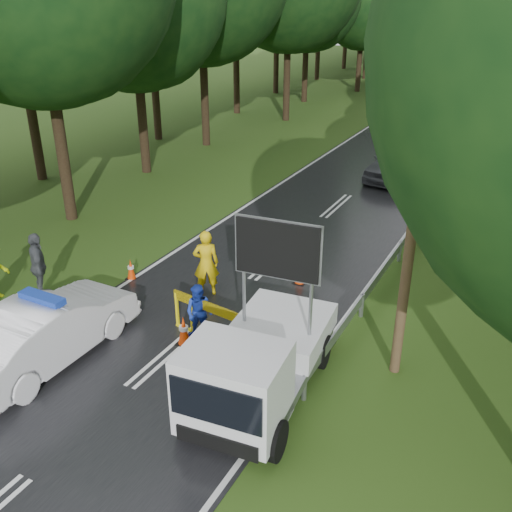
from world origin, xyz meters
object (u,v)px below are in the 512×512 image
Objects in this scene: queue_car_second at (455,132)px; queue_car_fourth at (471,96)px; queue_car_third at (448,111)px; police_sedan at (48,330)px; civilian at (199,313)px; work_truck at (256,363)px; officer at (206,263)px; barrier at (215,314)px; queue_car_first at (397,162)px.

queue_car_second is 12.05m from queue_car_fourth.
queue_car_third is (-1.55, 6.00, 0.02)m from queue_car_second.
police_sedan reaches higher than civilian.
work_truck is 37.80m from queue_car_fourth.
police_sedan is 32.80m from queue_car_third.
queue_car_third is (-2.00, 31.77, -0.38)m from work_truck.
officer is at bearing -94.06° from queue_car_second.
queue_car_fourth is (2.08, 34.11, -0.21)m from officer.
work_truck is at bearing -94.98° from queue_car_fourth.
work_truck is 3.20× the size of civilian.
work_truck is 1.05× the size of queue_car_third.
work_truck is at bearing -84.63° from queue_car_third.
work_truck is 2.56m from barrier.
civilian is (-2.45, 1.55, -0.26)m from work_truck.
work_truck reaches higher than officer.
queue_car_third is (-0.35, 14.20, -0.15)m from queue_car_first.
queue_car_third is (0.45, 30.22, -0.12)m from civilian.
queue_car_fourth reaches higher than queue_car_second.
barrier is 0.62× the size of queue_car_second.
officer is (1.66, 4.54, 0.21)m from police_sedan.
civilian is 16.04m from queue_car_first.
barrier is at bearing -86.09° from queue_car_first.
officer reaches higher than queue_car_first.
queue_car_second is (1.21, 8.20, -0.17)m from queue_car_first.
barrier is 0.45m from civilian.
work_truck is (5.23, 0.87, 0.23)m from police_sedan.
police_sedan is 5.31m from work_truck.
queue_car_fourth is at bearing -126.97° from officer.
police_sedan reaches higher than barrier.
barrier is 36.19m from queue_car_fourth.
queue_car_fourth reaches higher than queue_car_third.
queue_car_second is (-0.45, 25.77, -0.40)m from work_truck.
queue_car_first is 1.08× the size of queue_car_second.
police_sedan is at bearing -134.93° from barrier.
queue_car_third reaches higher than queue_car_second.
queue_car_second is at bearing 75.20° from civilian.
officer is 22.33m from queue_car_second.
queue_car_fourth is at bearing 97.03° from barrier.
police_sedan is 18.79m from queue_car_first.
queue_car_second is (2.00, 24.22, -0.14)m from civilian.
civilian reaches higher than queue_car_third.
officer reaches higher than barrier.
queue_car_second is at bearing 86.79° from queue_car_first.
barrier is 0.57× the size of queue_car_third.
officer is at bearing -110.10° from police_sedan.
queue_car_fourth is at bearing 86.88° from queue_car_third.
police_sedan is 1.04× the size of queue_car_first.
queue_car_third reaches higher than barrier.
police_sedan is 1.04× the size of queue_car_third.
queue_car_first is at bearing 96.60° from barrier.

